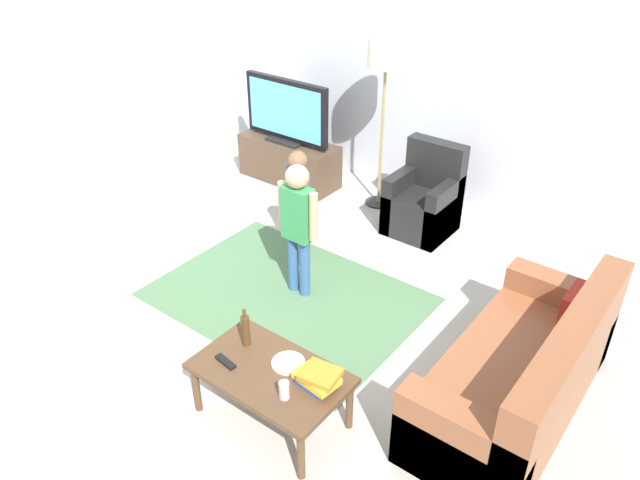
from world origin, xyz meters
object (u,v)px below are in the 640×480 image
Objects in this scene: tv at (287,111)px; couch at (526,379)px; plate at (288,363)px; child_near_tv at (298,196)px; tv_stand at (289,161)px; tv_remote at (226,362)px; bottle at (246,330)px; armchair at (425,203)px; child_center at (298,219)px; coffee_table at (271,377)px; soda_can at (284,390)px; book_stack at (318,378)px; floor_lamp at (386,62)px.

couch is at bearing -26.59° from tv.
child_near_tv is at bearing 127.13° from plate.
tv_stand is 3.58m from tv_remote.
bottle reaches higher than plate.
tv_remote is (0.17, -2.95, 0.13)m from armchair.
child_center is 4.16× the size of bottle.
coffee_table is at bearing -51.91° from tv_stand.
soda_can is (0.22, -0.12, 0.11)m from coffee_table.
armchair is at bearing 99.02° from coffee_table.
child_near_tv reaches higher than bottle.
tv_remote is 1.42× the size of soda_can.
tv_remote is (0.83, -1.77, -0.22)m from child_near_tv.
book_stack is at bearing -47.28° from tv_stand.
tv_stand is at bearing 90.00° from tv.
armchair is (1.80, -0.04, 0.05)m from tv_stand.
tv_stand is 1.09× the size of tv.
child_near_tv is 9.03× the size of soda_can.
armchair reaches higher than bottle.
tv_stand is 3.65m from coffee_table.
tv is 1.22× the size of armchair.
child_near_tv is at bearing 117.52° from bottle.
couch is 1.98m from tv_remote.
armchair reaches higher than tv_stand.
couch reaches higher than plate.
couch is 8.18× the size of plate.
tv_remote is 0.41m from plate.
child_near_tv is 0.55m from child_center.
plate is at bearing -53.62° from child_center.
coffee_table is 5.88× the size of tv_remote.
soda_can is at bearing -50.45° from tv_stand.
coffee_table is (1.11, -3.02, -1.17)m from floor_lamp.
child_center reaches higher than soda_can.
tv_remote is at bearing 180.00° from soda_can.
tv_stand is 10.00× the size of soda_can.
floor_lamp is 1.48× the size of child_center.
coffee_table is 0.35m from book_stack.
book_stack reaches higher than tv_remote.
tv is at bearing 130.12° from plate.
bottle is (-1.59, -0.97, 0.25)m from couch.
floor_lamp reaches higher than coffee_table.
couch is at bearing 45.23° from book_stack.
couch reaches higher than tv_stand.
child_center is (-0.31, -1.60, 0.42)m from armchair.
book_stack is 0.63m from tv_remote.
plate is (0.35, 0.02, -0.11)m from bottle.
tv is at bearing 128.29° from coffee_table.
child_center reaches higher than coffee_table.
tv_remote is (0.02, -0.22, -0.11)m from bottle.
book_stack is 0.27m from plate.
coffee_table is 3.35× the size of book_stack.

